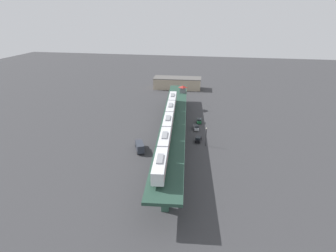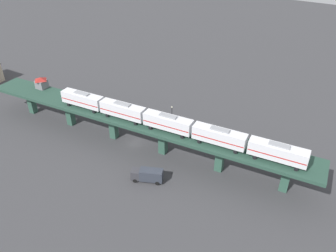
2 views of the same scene
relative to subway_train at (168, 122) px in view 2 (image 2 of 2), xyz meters
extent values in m
plane|color=#38383A|center=(0.28, 10.72, -10.52)|extent=(400.00, 400.00, 0.00)
cube|color=#244135|center=(0.28, 10.72, -2.94)|extent=(17.94, 92.37, 0.80)
cube|color=#2D5142|center=(4.30, -27.57, -6.93)|extent=(1.98, 1.98, 7.18)
cube|color=#2D5142|center=(2.73, -12.65, -6.93)|extent=(1.98, 1.98, 7.18)
cube|color=#2D5142|center=(1.17, 2.27, -6.93)|extent=(1.98, 1.98, 7.18)
cube|color=#2D5142|center=(-0.39, 17.19, -6.93)|extent=(1.98, 1.98, 7.18)
cube|color=#2D5142|center=(-1.96, 32.11, -6.93)|extent=(1.98, 1.98, 7.18)
cube|color=#2D5142|center=(-3.52, 47.03, -6.93)|extent=(1.98, 1.98, 7.18)
cube|color=silver|center=(2.63, -25.06, 0.00)|extent=(4.04, 12.23, 3.10)
cube|color=#B21E1E|center=(2.63, -25.06, -0.30)|extent=(4.05, 11.99, 0.24)
cube|color=gray|center=(2.63, -25.06, 1.73)|extent=(1.83, 4.32, 0.36)
cylinder|color=black|center=(1.88, -29.36, -2.12)|extent=(0.31, 0.86, 0.84)
cylinder|color=black|center=(4.25, -29.12, -2.12)|extent=(0.31, 0.86, 0.84)
cylinder|color=black|center=(1.01, -21.01, -2.12)|extent=(0.31, 0.86, 0.84)
cylinder|color=black|center=(3.37, -20.76, -2.12)|extent=(0.31, 0.86, 0.84)
cube|color=silver|center=(1.31, -12.53, 0.00)|extent=(4.04, 12.23, 3.10)
cube|color=#B21E1E|center=(1.31, -12.53, -0.30)|extent=(4.05, 11.99, 0.24)
cube|color=gray|center=(1.31, -12.53, 1.73)|extent=(1.83, 4.32, 0.36)
cylinder|color=black|center=(0.57, -16.83, -2.12)|extent=(0.31, 0.86, 0.84)
cylinder|color=black|center=(2.93, -16.58, -2.12)|extent=(0.31, 0.86, 0.84)
cylinder|color=black|center=(-0.31, -8.48, -2.12)|extent=(0.31, 0.86, 0.84)
cylinder|color=black|center=(2.06, -8.23, -2.12)|extent=(0.31, 0.86, 0.84)
cube|color=silver|center=(0.00, 0.00, 0.00)|extent=(4.04, 12.23, 3.10)
cube|color=#B21E1E|center=(0.00, 0.00, -0.30)|extent=(4.05, 11.99, 0.24)
cube|color=gray|center=(0.00, 0.00, 1.73)|extent=(1.83, 4.32, 0.36)
cylinder|color=black|center=(-0.75, -4.30, -2.12)|extent=(0.31, 0.86, 0.84)
cylinder|color=black|center=(1.62, -4.05, -2.12)|extent=(0.31, 0.86, 0.84)
cylinder|color=black|center=(-1.62, 4.05, -2.12)|extent=(0.31, 0.86, 0.84)
cylinder|color=black|center=(0.75, 4.30, -2.12)|extent=(0.31, 0.86, 0.84)
cube|color=silver|center=(-1.31, 12.53, 0.00)|extent=(4.04, 12.23, 3.10)
cube|color=#B21E1E|center=(-1.31, 12.53, -0.30)|extent=(4.05, 11.99, 0.24)
cube|color=gray|center=(-1.31, 12.53, 1.73)|extent=(1.83, 4.32, 0.36)
cylinder|color=black|center=(-2.06, 8.23, -2.12)|extent=(0.31, 0.86, 0.84)
cylinder|color=black|center=(0.31, 8.48, -2.12)|extent=(0.31, 0.86, 0.84)
cylinder|color=black|center=(-2.93, 16.58, -2.12)|extent=(0.31, 0.86, 0.84)
cylinder|color=black|center=(-0.57, 16.83, -2.12)|extent=(0.31, 0.86, 0.84)
cube|color=silver|center=(-2.63, 25.06, 0.00)|extent=(4.04, 12.23, 3.10)
cube|color=#B21E1E|center=(-2.63, 25.06, -0.30)|extent=(4.05, 11.99, 0.24)
cube|color=gray|center=(-2.63, 25.06, 1.73)|extent=(1.83, 4.32, 0.36)
cylinder|color=black|center=(-3.37, 20.76, -2.12)|extent=(0.31, 0.86, 0.84)
cylinder|color=black|center=(-1.01, 21.01, -2.12)|extent=(0.31, 0.86, 0.84)
cylinder|color=black|center=(-4.25, 29.12, -2.12)|extent=(0.31, 0.86, 0.84)
cylinder|color=black|center=(-1.88, 29.36, -2.12)|extent=(0.31, 0.86, 0.84)
cube|color=slate|center=(-0.78, 43.94, -1.29)|extent=(3.08, 3.08, 2.50)
pyramid|color=maroon|center=(-0.78, 43.94, 0.41)|extent=(3.54, 3.54, 0.90)
cube|color=#B7BABF|center=(7.84, 20.02, -9.79)|extent=(2.51, 4.64, 0.80)
cube|color=#1E2328|center=(7.86, 19.87, -9.01)|extent=(1.99, 2.44, 0.76)
cylinder|color=black|center=(7.24, 18.47, -10.19)|extent=(0.35, 0.69, 0.66)
cylinder|color=black|center=(8.92, 18.76, -10.19)|extent=(0.35, 0.69, 0.66)
cylinder|color=black|center=(6.76, 21.29, -10.19)|extent=(0.35, 0.69, 0.66)
cylinder|color=black|center=(8.44, 21.58, -10.19)|extent=(0.35, 0.69, 0.66)
cube|color=black|center=(9.37, 9.66, -9.79)|extent=(2.26, 4.57, 0.80)
cube|color=#1E2328|center=(9.35, 9.51, -9.01)|extent=(1.87, 2.36, 0.76)
cylinder|color=black|center=(8.36, 8.33, -10.19)|extent=(0.31, 0.68, 0.66)
cylinder|color=black|center=(10.06, 8.14, -10.19)|extent=(0.31, 0.68, 0.66)
cylinder|color=black|center=(8.67, 11.17, -10.19)|extent=(0.31, 0.68, 0.66)
cylinder|color=black|center=(10.37, 10.99, -10.19)|extent=(0.31, 0.68, 0.66)
cube|color=#1E6638|center=(8.50, 27.35, -9.79)|extent=(2.01, 4.48, 0.80)
cube|color=#1E2328|center=(8.50, 27.20, -9.01)|extent=(1.74, 2.28, 0.76)
cylinder|color=black|center=(7.71, 25.88, -10.19)|extent=(0.27, 0.67, 0.66)
cylinder|color=black|center=(9.42, 25.96, -10.19)|extent=(0.27, 0.67, 0.66)
cylinder|color=black|center=(7.57, 28.74, -10.19)|extent=(0.27, 0.67, 0.66)
cylinder|color=black|center=(9.28, 28.82, -10.19)|extent=(0.27, 0.67, 0.66)
cube|color=#333338|center=(-10.72, 1.81, -8.87)|extent=(2.83, 2.72, 2.30)
cube|color=#2D333D|center=(-9.25, -1.47, -8.67)|extent=(4.23, 5.69, 2.70)
cylinder|color=black|center=(-9.82, 2.22, -10.02)|extent=(0.73, 1.06, 1.00)
cylinder|color=black|center=(-11.63, 1.41, -10.02)|extent=(0.73, 1.06, 1.00)
cylinder|color=black|center=(-7.67, -2.48, -10.02)|extent=(0.73, 1.06, 1.00)
cylinder|color=black|center=(-9.56, -3.32, -10.02)|extent=(0.73, 1.06, 1.00)
cylinder|color=black|center=(12.17, 6.57, -7.27)|extent=(0.20, 0.20, 6.50)
sphere|color=beige|center=(12.17, 6.57, -3.80)|extent=(0.44, 0.44, 0.44)
camera|label=1|loc=(13.59, -75.74, 32.43)|focal=28.00mm
camera|label=2|loc=(-54.29, -35.02, 40.83)|focal=35.00mm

